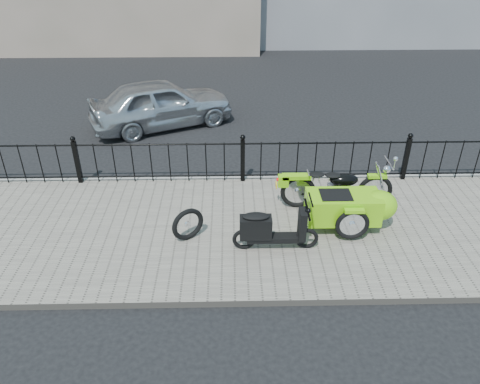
{
  "coord_description": "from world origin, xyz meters",
  "views": [
    {
      "loc": [
        -0.25,
        -7.58,
        5.11
      ],
      "look_at": [
        -0.09,
        -0.1,
        0.65
      ],
      "focal_mm": 35.0,
      "sensor_mm": 36.0,
      "label": 1
    }
  ],
  "objects_px": {
    "spare_tire": "(188,224)",
    "scooter": "(270,230)",
    "sedan_car": "(161,103)",
    "motorcycle_sidecar": "(351,202)"
  },
  "relations": [
    {
      "from": "motorcycle_sidecar",
      "to": "scooter",
      "type": "xyz_separation_m",
      "value": [
        -1.53,
        -0.71,
        -0.09
      ]
    },
    {
      "from": "motorcycle_sidecar",
      "to": "scooter",
      "type": "relative_size",
      "value": 1.54
    },
    {
      "from": "scooter",
      "to": "sedan_car",
      "type": "xyz_separation_m",
      "value": [
        -2.53,
        5.8,
        0.15
      ]
    },
    {
      "from": "spare_tire",
      "to": "sedan_car",
      "type": "distance_m",
      "value": 5.61
    },
    {
      "from": "spare_tire",
      "to": "scooter",
      "type": "bearing_deg",
      "value": -12.27
    },
    {
      "from": "motorcycle_sidecar",
      "to": "sedan_car",
      "type": "relative_size",
      "value": 0.59
    },
    {
      "from": "scooter",
      "to": "spare_tire",
      "type": "bearing_deg",
      "value": 167.73
    },
    {
      "from": "spare_tire",
      "to": "motorcycle_sidecar",
      "type": "bearing_deg",
      "value": 7.75
    },
    {
      "from": "spare_tire",
      "to": "sedan_car",
      "type": "relative_size",
      "value": 0.16
    },
    {
      "from": "motorcycle_sidecar",
      "to": "spare_tire",
      "type": "relative_size",
      "value": 3.7
    }
  ]
}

